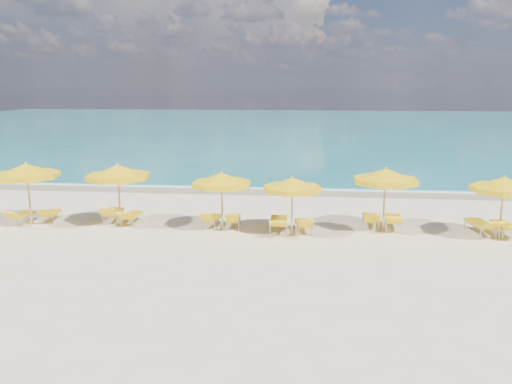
{
  "coord_description": "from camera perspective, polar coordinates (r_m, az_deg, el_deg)",
  "views": [
    {
      "loc": [
        2.03,
        -19.09,
        5.72
      ],
      "look_at": [
        0.0,
        1.5,
        1.2
      ],
      "focal_mm": 35.0,
      "sensor_mm": 36.0,
      "label": 1
    }
  ],
  "objects": [
    {
      "name": "lounger_4_right",
      "position": [
        20.3,
        -2.6,
        -3.45
      ],
      "size": [
        0.69,
        1.67,
        0.8
      ],
      "rotation": [
        0.0,
        0.0,
        0.08
      ],
      "color": "#A5A8AD",
      "rests_on": "ground"
    },
    {
      "name": "lounger_2_left",
      "position": [
        23.02,
        -25.18,
        -2.74
      ],
      "size": [
        0.57,
        1.63,
        0.75
      ],
      "rotation": [
        0.0,
        0.0,
        -0.01
      ],
      "color": "#A5A8AD",
      "rests_on": "ground"
    },
    {
      "name": "umbrella_5",
      "position": [
        18.97,
        4.18,
        0.83
      ],
      "size": [
        2.57,
        2.57,
        2.29
      ],
      "rotation": [
        0.0,
        0.0,
        -0.15
      ],
      "color": "tan",
      "rests_on": "ground"
    },
    {
      "name": "whitecap_far",
      "position": [
        43.88,
        13.44,
        4.5
      ],
      "size": [
        18.0,
        0.3,
        0.05
      ],
      "primitive_type": "cube",
      "color": "white",
      "rests_on": "ground"
    },
    {
      "name": "lounger_5_left",
      "position": [
        19.67,
        2.6,
        -3.85
      ],
      "size": [
        0.74,
        2.09,
        0.81
      ],
      "rotation": [
        0.0,
        0.0,
        0.03
      ],
      "color": "#A5A8AD",
      "rests_on": "ground"
    },
    {
      "name": "umbrella_7",
      "position": [
        20.45,
        26.49,
        0.73
      ],
      "size": [
        3.16,
        3.16,
        2.43
      ],
      "rotation": [
        0.0,
        0.0,
        0.41
      ],
      "color": "tan",
      "rests_on": "ground"
    },
    {
      "name": "lounger_6_right",
      "position": [
        20.77,
        15.4,
        -3.45
      ],
      "size": [
        0.86,
        2.0,
        0.82
      ],
      "rotation": [
        0.0,
        0.0,
        -0.12
      ],
      "color": "#A5A8AD",
      "rests_on": "ground"
    },
    {
      "name": "lounger_6_left",
      "position": [
        20.77,
        12.93,
        -3.34
      ],
      "size": [
        0.67,
        1.78,
        0.84
      ],
      "rotation": [
        0.0,
        0.0,
        -0.04
      ],
      "color": "#A5A8AD",
      "rests_on": "ground"
    },
    {
      "name": "lounger_7_right",
      "position": [
        21.53,
        26.5,
        -3.82
      ],
      "size": [
        0.65,
        1.88,
        0.67
      ],
      "rotation": [
        0.0,
        0.0,
        0.03
      ],
      "color": "#A5A8AD",
      "rests_on": "ground"
    },
    {
      "name": "umbrella_6",
      "position": [
        19.98,
        14.59,
        1.73
      ],
      "size": [
        3.3,
        3.3,
        2.56
      ],
      "rotation": [
        0.0,
        0.0,
        0.39
      ],
      "color": "tan",
      "rests_on": "ground"
    },
    {
      "name": "lounger_5_right",
      "position": [
        19.69,
        5.44,
        -4.0
      ],
      "size": [
        0.79,
        1.71,
        0.78
      ],
      "rotation": [
        0.0,
        0.0,
        0.15
      ],
      "color": "#A5A8AD",
      "rests_on": "ground"
    },
    {
      "name": "umbrella_3",
      "position": [
        20.81,
        -15.53,
        2.16
      ],
      "size": [
        3.17,
        3.17,
        2.59
      ],
      "rotation": [
        0.0,
        0.0,
        -0.28
      ],
      "color": "tan",
      "rests_on": "ground"
    },
    {
      "name": "ocean",
      "position": [
        67.36,
        3.91,
        7.43
      ],
      "size": [
        120.0,
        80.0,
        0.3
      ],
      "primitive_type": "cube",
      "color": "#136B70",
      "rests_on": "ground"
    },
    {
      "name": "lounger_7_left",
      "position": [
        21.19,
        24.28,
        -3.78
      ],
      "size": [
        0.93,
        2.05,
        0.85
      ],
      "rotation": [
        0.0,
        0.0,
        0.15
      ],
      "color": "#A5A8AD",
      "rests_on": "ground"
    },
    {
      "name": "lounger_2_right",
      "position": [
        22.86,
        -22.35,
        -2.6
      ],
      "size": [
        0.8,
        1.63,
        0.76
      ],
      "rotation": [
        0.0,
        0.0,
        0.18
      ],
      "color": "#A5A8AD",
      "rests_on": "ground"
    },
    {
      "name": "ground_plane",
      "position": [
        20.03,
        -0.42,
        -4.27
      ],
      "size": [
        120.0,
        120.0,
        0.0
      ],
      "primitive_type": "plane",
      "color": "beige"
    },
    {
      "name": "lounger_4_left",
      "position": [
        20.44,
        -5.03,
        -3.39
      ],
      "size": [
        0.69,
        1.61,
        0.77
      ],
      "rotation": [
        0.0,
        0.0,
        -0.1
      ],
      "color": "#A5A8AD",
      "rests_on": "ground"
    },
    {
      "name": "whitecap_near",
      "position": [
        37.41,
        -6.85,
        3.45
      ],
      "size": [
        14.0,
        0.36,
        0.05
      ],
      "primitive_type": "cube",
      "color": "white",
      "rests_on": "ground"
    },
    {
      "name": "wet_sand_band",
      "position": [
        27.18,
        1.22,
        0.17
      ],
      "size": [
        120.0,
        2.6,
        0.01
      ],
      "primitive_type": "cube",
      "color": "tan",
      "rests_on": "ground"
    },
    {
      "name": "umbrella_2",
      "position": [
        22.23,
        -24.75,
        2.17
      ],
      "size": [
        3.15,
        3.15,
        2.63
      ],
      "rotation": [
        0.0,
        0.0,
        -0.25
      ],
      "color": "tan",
      "rests_on": "ground"
    },
    {
      "name": "lounger_3_left",
      "position": [
        21.94,
        -15.95,
        -2.66
      ],
      "size": [
        0.89,
        1.92,
        0.84
      ],
      "rotation": [
        0.0,
        0.0,
        0.15
      ],
      "color": "#A5A8AD",
      "rests_on": "ground"
    },
    {
      "name": "umbrella_4",
      "position": [
        19.45,
        -3.95,
        1.37
      ],
      "size": [
        3.09,
        3.09,
        2.38
      ],
      "rotation": [
        0.0,
        0.0,
        0.41
      ],
      "color": "tan",
      "rests_on": "ground"
    },
    {
      "name": "foam_line",
      "position": [
        27.96,
        1.35,
        0.52
      ],
      "size": [
        120.0,
        1.2,
        0.03
      ],
      "primitive_type": "cube",
      "color": "white",
      "rests_on": "ground"
    },
    {
      "name": "lounger_3_right",
      "position": [
        21.4,
        -14.03,
        -2.99
      ],
      "size": [
        0.59,
        1.67,
        0.75
      ],
      "rotation": [
        0.0,
        0.0,
        -0.01
      ],
      "color": "#A5A8AD",
      "rests_on": "ground"
    }
  ]
}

